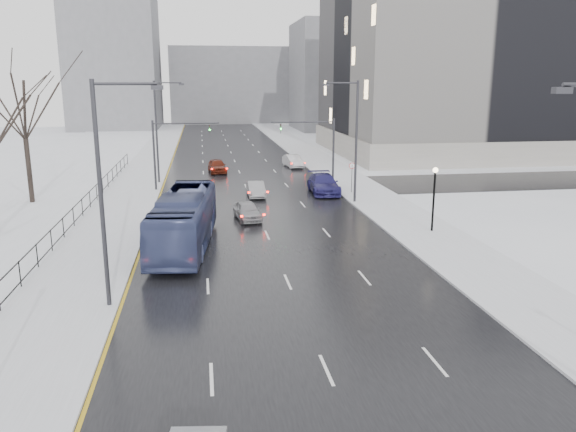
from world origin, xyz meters
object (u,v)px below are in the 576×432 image
streetlight_l_far (159,127)px  sedan_right_far (324,184)px  lamppost_r_mid (434,190)px  sedan_right_distant (293,161)px  tree_park_e (33,203)px  mast_signal_right (322,144)px  sedan_center_near (247,211)px  no_uturn_sign (352,169)px  sedan_right_near (256,189)px  streetlight_l_near (106,184)px  bus (184,220)px  mast_signal_left (166,147)px  sedan_center_far (217,166)px  streetlight_r_mid (354,136)px

streetlight_l_far → sedan_right_far: streetlight_l_far is taller
lamppost_r_mid → sedan_right_distant: size_ratio=0.97×
tree_park_e → mast_signal_right: tree_park_e is taller
sedan_center_near → sedan_right_far: 11.80m
tree_park_e → no_uturn_sign: bearing=0.0°
mast_signal_right → sedan_center_near: mast_signal_right is taller
sedan_right_near → sedan_right_far: size_ratio=0.68×
streetlight_l_near → sedan_right_near: 25.81m
no_uturn_sign → bus: bearing=-134.1°
streetlight_l_near → bus: streetlight_l_near is taller
streetlight_l_far → sedan_right_near: streetlight_l_far is taller
streetlight_l_far → bus: (2.90, -22.94, -3.90)m
mast_signal_left → sedan_center_near: size_ratio=1.64×
sedan_right_far → mast_signal_left: bearing=168.1°
tree_park_e → lamppost_r_mid: size_ratio=3.15×
sedan_center_far → lamppost_r_mid: bearing=-69.2°
tree_park_e → sedan_right_distant: bearing=33.8°
streetlight_l_near → sedan_right_distant: streetlight_l_near is taller
streetlight_l_far → no_uturn_sign: (17.37, -8.00, -3.32)m
no_uturn_sign → streetlight_l_near: bearing=-125.9°
streetlight_r_mid → sedan_right_far: (-1.46, 4.43, -4.72)m
streetlight_r_mid → sedan_center_near: (-9.11, -4.56, -4.90)m
streetlight_l_near → sedan_right_near: size_ratio=2.47×
mast_signal_left → sedan_right_far: bearing=-14.3°
streetlight_r_mid → streetlight_l_far: size_ratio=1.00×
lamppost_r_mid → sedan_right_far: (-4.30, 14.43, -2.04)m
sedan_center_near → sedan_right_distant: (7.48, 25.14, 0.05)m
streetlight_l_far → sedan_right_far: size_ratio=1.69×
sedan_right_distant → streetlight_r_mid: bearing=-93.3°
mast_signal_left → bus: (2.06, -18.94, -2.38)m
streetlight_l_far → no_uturn_sign: size_ratio=3.70×
streetlight_r_mid → streetlight_l_near: 25.82m
lamppost_r_mid → mast_signal_right: 18.41m
no_uturn_sign → streetlight_l_far: bearing=155.3°
tree_park_e → mast_signal_right: (25.53, 4.00, 4.11)m
streetlight_r_mid → mast_signal_left: bearing=152.7°
mast_signal_right → sedan_center_far: bearing=134.9°
streetlight_r_mid → sedan_center_near: streetlight_r_mid is taller
streetlight_r_mid → bus: size_ratio=0.83×
sedan_right_far → mast_signal_right: bearing=82.4°
streetlight_l_far → sedan_center_far: size_ratio=2.24×
no_uturn_sign → bus: size_ratio=0.22×
streetlight_l_far → mast_signal_right: 16.07m
tree_park_e → streetlight_l_near: bearing=-67.3°
streetlight_l_far → mast_signal_left: 4.36m
lamppost_r_mid → sedan_center_near: size_ratio=1.08×
mast_signal_left → sedan_center_far: (4.86, 9.82, -3.30)m
tree_park_e → lamppost_r_mid: 32.52m
streetlight_r_mid → sedan_center_near: 11.31m
bus → no_uturn_sign: bearing=52.2°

